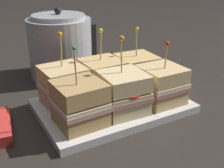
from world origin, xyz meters
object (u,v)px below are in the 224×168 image
sandwich_front_center (123,93)px  sandwich_back_right (136,71)px  sandwich_back_center (102,78)px  sandwich_front_right (161,85)px  kettle_steel (61,46)px  sandwich_back_left (64,86)px  sandwich_front_left (80,103)px  serving_platter (112,106)px

sandwich_front_center → sandwich_back_right: size_ratio=1.06×
sandwich_back_center → sandwich_front_right: bearing=-44.4°
sandwich_front_center → kettle_steel: bearing=94.2°
sandwich_back_left → sandwich_back_right: bearing=-0.3°
sandwich_front_left → sandwich_back_right: size_ratio=1.03×
sandwich_back_center → sandwich_front_left: bearing=-136.1°
sandwich_front_left → sandwich_back_left: 0.10m
sandwich_front_left → sandwich_back_center: (0.10, 0.10, 0.00)m
sandwich_front_left → sandwich_front_center: bearing=-0.1°
sandwich_back_right → sandwich_back_left: bearing=179.7°
sandwich_back_center → kettle_steel: bearing=96.3°
sandwich_front_left → sandwich_front_right: sandwich_front_left is taller
sandwich_front_center → kettle_steel: 0.33m
sandwich_front_left → sandwich_back_center: size_ratio=1.00×
sandwich_back_left → kettle_steel: kettle_steel is taller
serving_platter → sandwich_back_left: size_ratio=2.02×
sandwich_front_left → sandwich_front_center: 0.10m
kettle_steel → sandwich_front_right: bearing=-68.4°
sandwich_front_left → sandwich_back_left: sandwich_back_left is taller
sandwich_front_left → kettle_steel: bearing=76.3°
sandwich_front_right → sandwich_front_left: bearing=179.4°
sandwich_front_center → kettle_steel: (-0.02, 0.32, 0.03)m
sandwich_front_right → sandwich_back_left: size_ratio=0.88×
sandwich_front_right → sandwich_back_right: bearing=90.6°
sandwich_front_left → sandwich_front_center: size_ratio=0.98×
sandwich_front_left → sandwich_back_center: bearing=43.9°
sandwich_back_center → kettle_steel: kettle_steel is taller
sandwich_front_center → sandwich_back_left: same height
sandwich_back_center → sandwich_back_right: (0.10, 0.00, -0.00)m
sandwich_back_left → sandwich_back_center: bearing=-0.6°
sandwich_back_right → kettle_steel: (-0.13, 0.22, 0.03)m
sandwich_front_right → sandwich_back_center: (-0.10, 0.10, 0.00)m
sandwich_front_left → sandwich_back_left: bearing=88.3°
sandwich_front_center → sandwich_back_right: bearing=44.0°
serving_platter → sandwich_front_right: sandwich_front_right is taller
sandwich_front_left → sandwich_front_right: (0.21, -0.00, -0.00)m
sandwich_back_left → sandwich_back_center: 0.10m
sandwich_front_left → sandwich_back_left: size_ratio=0.98×
serving_platter → sandwich_back_center: (-0.00, 0.05, 0.05)m
sandwich_front_left → kettle_steel: 0.33m
serving_platter → sandwich_back_left: bearing=153.1°
sandwich_back_left → sandwich_back_center: size_ratio=1.02×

